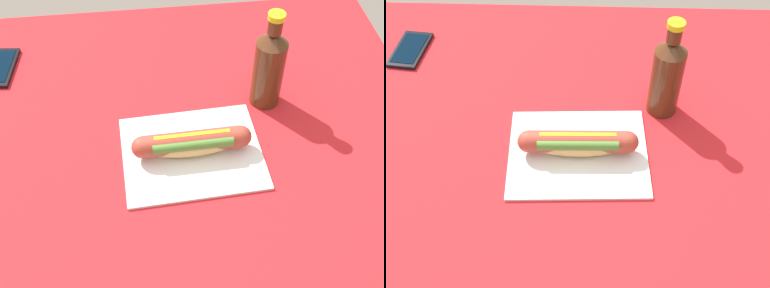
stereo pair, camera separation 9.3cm
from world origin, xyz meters
TOP-DOWN VIEW (x-y plane):
  - dining_table at (0.00, 0.00)m, footprint 1.09×1.00m
  - paper_wrapper at (-0.03, 0.01)m, footprint 0.28×0.24m
  - hot_dog at (-0.03, 0.01)m, footprint 0.24×0.06m
  - soda_bottle at (-0.21, -0.12)m, footprint 0.06×0.06m

SIDE VIEW (x-z plane):
  - dining_table at x=0.00m, z-range 0.25..1.03m
  - paper_wrapper at x=-0.03m, z-range 0.78..0.78m
  - hot_dog at x=-0.03m, z-range 0.78..0.84m
  - soda_bottle at x=-0.21m, z-range 0.76..0.98m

